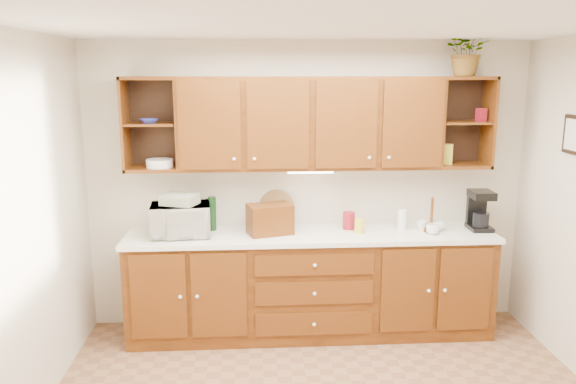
{
  "coord_description": "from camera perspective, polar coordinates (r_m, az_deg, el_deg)",
  "views": [
    {
      "loc": [
        -0.51,
        -3.29,
        2.31
      ],
      "look_at": [
        -0.22,
        1.15,
        1.37
      ],
      "focal_mm": 35.0,
      "sensor_mm": 36.0,
      "label": 1
    }
  ],
  "objects": [
    {
      "name": "ceiling",
      "position": [
        3.34,
        5.3,
        16.82
      ],
      "size": [
        4.0,
        4.0,
        0.0
      ],
      "primitive_type": "plane",
      "rotation": [
        3.14,
        0.0,
        0.0
      ],
      "color": "white",
      "rests_on": "back_wall"
    },
    {
      "name": "back_wall",
      "position": [
        5.17,
        2.03,
        0.63
      ],
      "size": [
        4.0,
        0.0,
        4.0
      ],
      "primitive_type": "plane",
      "rotation": [
        1.57,
        0.0,
        0.0
      ],
      "color": "beige",
      "rests_on": "floor"
    },
    {
      "name": "left_wall",
      "position": [
        3.75,
        -27.06,
        -5.07
      ],
      "size": [
        0.0,
        3.5,
        3.5
      ],
      "primitive_type": "plane",
      "rotation": [
        1.57,
        0.0,
        1.57
      ],
      "color": "beige",
      "rests_on": "floor"
    },
    {
      "name": "base_cabinets",
      "position": [
        5.12,
        2.3,
        -9.41
      ],
      "size": [
        3.2,
        0.6,
        0.9
      ],
      "primitive_type": "cube",
      "color": "#3C1A06",
      "rests_on": "floor"
    },
    {
      "name": "countertop",
      "position": [
        4.96,
        2.35,
        -4.39
      ],
      "size": [
        3.24,
        0.64,
        0.04
      ],
      "primitive_type": "cube",
      "color": "white",
      "rests_on": "base_cabinets"
    },
    {
      "name": "upper_cabinets",
      "position": [
        4.93,
        2.38,
        7.04
      ],
      "size": [
        3.2,
        0.33,
        0.8
      ],
      "color": "#3C1A06",
      "rests_on": "back_wall"
    },
    {
      "name": "undercabinet_light",
      "position": [
        4.93,
        2.29,
        2.08
      ],
      "size": [
        0.4,
        0.05,
        0.02
      ],
      "primitive_type": "cube",
      "color": "white",
      "rests_on": "upper_cabinets"
    },
    {
      "name": "framed_picture",
      "position": [
        4.9,
        27.0,
        5.22
      ],
      "size": [
        0.03,
        0.24,
        0.3
      ],
      "primitive_type": "cube",
      "color": "black",
      "rests_on": "right_wall"
    },
    {
      "name": "wicker_basket",
      "position": [
        4.92,
        -9.69,
        -3.66
      ],
      "size": [
        0.25,
        0.25,
        0.13
      ],
      "primitive_type": "cylinder",
      "rotation": [
        0.0,
        0.0,
        -0.08
      ],
      "color": "#96683E",
      "rests_on": "countertop"
    },
    {
      "name": "microwave",
      "position": [
        4.92,
        -10.86,
        -2.82
      ],
      "size": [
        0.53,
        0.39,
        0.28
      ],
      "primitive_type": "imported",
      "rotation": [
        0.0,
        0.0,
        0.1
      ],
      "color": "silver",
      "rests_on": "countertop"
    },
    {
      "name": "towel_stack",
      "position": [
        4.87,
        -10.95,
        -0.75
      ],
      "size": [
        0.34,
        0.3,
        0.09
      ],
      "primitive_type": "cube",
      "rotation": [
        0.0,
        0.0,
        -0.37
      ],
      "color": "#D9C266",
      "rests_on": "microwave"
    },
    {
      "name": "wine_bottle",
      "position": [
        5.04,
        -7.71,
        -2.19
      ],
      "size": [
        0.09,
        0.09,
        0.3
      ],
      "primitive_type": "cylinder",
      "rotation": [
        0.0,
        0.0,
        0.23
      ],
      "color": "black",
      "rests_on": "countertop"
    },
    {
      "name": "woven_tray",
      "position": [
        5.17,
        -1.2,
        -3.37
      ],
      "size": [
        0.35,
        0.2,
        0.33
      ],
      "primitive_type": "cylinder",
      "rotation": [
        1.36,
        0.0,
        -0.34
      ],
      "color": "#96683E",
      "rests_on": "countertop"
    },
    {
      "name": "bread_box",
      "position": [
        4.89,
        -1.85,
        -2.78
      ],
      "size": [
        0.43,
        0.33,
        0.26
      ],
      "primitive_type": "cube",
      "rotation": [
        0.0,
        0.0,
        0.29
      ],
      "color": "#3C1A06",
      "rests_on": "countertop"
    },
    {
      "name": "mug_tree",
      "position": [
        5.13,
        14.33,
        -3.4
      ],
      "size": [
        0.29,
        0.28,
        0.31
      ],
      "rotation": [
        0.0,
        0.0,
        0.38
      ],
      "color": "#3C1A06",
      "rests_on": "countertop"
    },
    {
      "name": "canister_red",
      "position": [
        5.08,
        6.2,
        -2.9
      ],
      "size": [
        0.14,
        0.14,
        0.15
      ],
      "primitive_type": "cylinder",
      "rotation": [
        0.0,
        0.0,
        -0.42
      ],
      "color": "maroon",
      "rests_on": "countertop"
    },
    {
      "name": "canister_white",
      "position": [
        5.15,
        11.52,
        -2.71
      ],
      "size": [
        0.09,
        0.09,
        0.18
      ],
      "primitive_type": "cylinder",
      "rotation": [
        0.0,
        0.0,
        0.01
      ],
      "color": "white",
      "rests_on": "countertop"
    },
    {
      "name": "canister_yellow",
      "position": [
        4.98,
        7.29,
        -3.42
      ],
      "size": [
        0.1,
        0.1,
        0.12
      ],
      "primitive_type": "cylinder",
      "rotation": [
        0.0,
        0.0,
        -0.2
      ],
      "color": "gold",
      "rests_on": "countertop"
    },
    {
      "name": "coffee_maker",
      "position": [
        5.31,
        18.88,
        -1.8
      ],
      "size": [
        0.2,
        0.25,
        0.35
      ],
      "rotation": [
        0.0,
        0.0,
        -0.04
      ],
      "color": "black",
      "rests_on": "countertop"
    },
    {
      "name": "bowl_stack",
      "position": [
        4.94,
        -13.96,
        7.01
      ],
      "size": [
        0.2,
        0.2,
        0.04
      ],
      "primitive_type": "imported",
      "rotation": [
        0.0,
        0.0,
        0.43
      ],
      "color": "#2A339A",
      "rests_on": "upper_cabinets"
    },
    {
      "name": "plate_stack",
      "position": [
        4.97,
        -12.89,
        2.87
      ],
      "size": [
        0.3,
        0.3,
        0.07
      ],
      "primitive_type": "cylinder",
      "rotation": [
        0.0,
        0.0,
        -0.38
      ],
      "color": "white",
      "rests_on": "upper_cabinets"
    },
    {
      "name": "pantry_box_yellow",
      "position": [
        5.22,
        15.84,
        3.73
      ],
      "size": [
        0.12,
        0.11,
        0.18
      ],
      "primitive_type": "cube",
      "rotation": [
        0.0,
        0.0,
        -0.38
      ],
      "color": "gold",
      "rests_on": "upper_cabinets"
    },
    {
      "name": "pantry_box_red",
      "position": [
        5.26,
        19.03,
        7.43
      ],
      "size": [
        0.09,
        0.08,
        0.12
      ],
      "primitive_type": "cube",
      "rotation": [
        0.0,
        0.0,
        0.23
      ],
      "color": "maroon",
      "rests_on": "upper_cabinets"
    },
    {
      "name": "potted_plant",
      "position": [
        5.17,
        17.8,
        13.49
      ],
      "size": [
        0.45,
        0.41,
        0.43
      ],
      "primitive_type": "imported",
      "rotation": [
        0.0,
        0.0,
        -0.22
      ],
      "color": "#999999",
      "rests_on": "upper_cabinets"
    }
  ]
}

